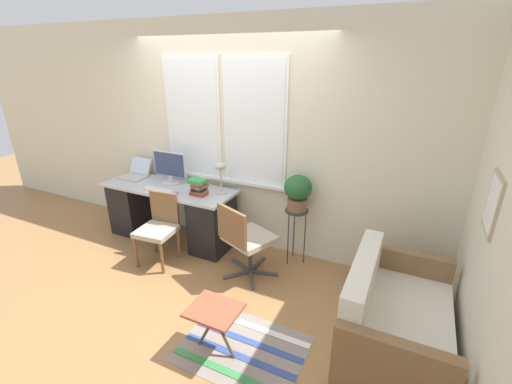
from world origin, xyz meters
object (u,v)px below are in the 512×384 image
monitor (170,168)px  couch_loveseat (392,322)px  desk_lamp (220,171)px  desk_chair_wooden (159,226)px  mouse (176,193)px  plant_stand (296,217)px  laptop (135,173)px  book_stack (199,187)px  keyboard (158,190)px  folding_stool (214,313)px  office_chair_swivel (245,238)px  potted_plant (298,191)px

monitor → couch_loveseat: (2.85, -0.84, -0.67)m
monitor → couch_loveseat: bearing=-16.5°
desk_lamp → desk_chair_wooden: (-0.50, -0.59, -0.57)m
mouse → plant_stand: mouse is taller
laptop → book_stack: bearing=-8.4°
keyboard → book_stack: bearing=11.5°
mouse → book_stack: size_ratio=0.31×
folding_stool → laptop: bearing=145.8°
laptop → office_chair_swivel: 1.99m
desk_lamp → desk_chair_wooden: 0.96m
laptop → office_chair_swivel: (1.92, -0.44, -0.32)m
monitor → keyboard: bearing=-84.7°
keyboard → folding_stool: bearing=-37.9°
keyboard → desk_lamp: bearing=20.7°
desk_chair_wooden → office_chair_swivel: office_chair_swivel is taller
laptop → keyboard: 0.69m
desk_chair_wooden → office_chair_swivel: size_ratio=0.95×
desk_chair_wooden → folding_stool: size_ratio=1.85×
laptop → mouse: laptop is taller
monitor → keyboard: size_ratio=1.18×
keyboard → desk_lamp: 0.83m
plant_stand → folding_stool: 1.57m
laptop → mouse: bearing=-16.9°
desk_chair_wooden → folding_stool: bearing=-39.9°
book_stack → potted_plant: 1.17m
keyboard → potted_plant: size_ratio=1.01×
mouse → desk_lamp: (0.46, 0.28, 0.27)m
monitor → book_stack: bearing=-17.4°
office_chair_swivel → couch_loveseat: (1.54, -0.40, -0.19)m
office_chair_swivel → potted_plant: size_ratio=2.10×
office_chair_swivel → plant_stand: size_ratio=1.29×
plant_stand → potted_plant: bearing=-153.4°
monitor → potted_plant: (1.70, 0.06, -0.05)m
plant_stand → folding_stool: bearing=-94.6°
potted_plant → folding_stool: bearing=-94.6°
monitor → plant_stand: (1.70, 0.06, -0.36)m
couch_loveseat → plant_stand: bearing=51.7°
monitor → book_stack: 0.59m
keyboard → plant_stand: size_ratio=0.62×
potted_plant → couch_loveseat: bearing=-38.3°
mouse → book_stack: (0.25, 0.11, 0.09)m
couch_loveseat → potted_plant: potted_plant is taller
desk_lamp → book_stack: (-0.21, -0.17, -0.18)m
keyboard → book_stack: size_ratio=1.92×
monitor → desk_chair_wooden: (0.26, -0.60, -0.51)m
book_stack → folding_stool: book_stack is taller
desk_chair_wooden → plant_stand: (1.44, 0.66, 0.14)m
keyboard → desk_lamp: desk_lamp is taller
potted_plant → monitor: bearing=-177.9°
desk_lamp → folding_stool: bearing=-61.1°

